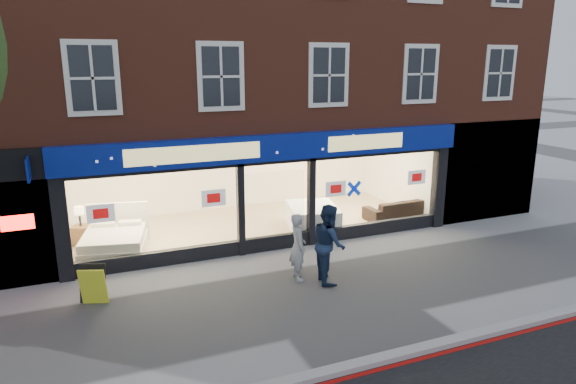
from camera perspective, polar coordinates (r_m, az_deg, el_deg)
ground at (r=12.09m, az=4.14°, el=-11.07°), size 120.00×120.00×0.00m
kerb_line at (r=9.76m, az=12.71°, el=-18.09°), size 60.00×0.10×0.01m
kerb_stone at (r=9.87m, az=12.03°, el=-17.28°), size 60.00×0.25×0.12m
showroom_floor at (r=16.59m, az=-3.98°, el=-3.66°), size 11.00×4.50×0.10m
building at (r=17.43m, az=-6.31°, el=19.22°), size 19.00×8.26×10.30m
display_bed at (r=14.86m, az=-18.70°, el=-5.10°), size 2.06×2.34×1.15m
bedside_table at (r=15.76m, az=-21.95°, el=-4.46°), size 0.60×0.60×0.55m
mattress_stack at (r=16.02m, az=2.74°, el=-2.78°), size 1.82×2.10×0.72m
sofa at (r=17.38m, az=11.91°, el=-1.85°), size 2.17×0.91×0.63m
a_board at (r=12.15m, az=-20.84°, el=-9.63°), size 0.66×0.54×0.88m
pedestrian_grey at (r=12.45m, az=1.10°, el=-6.09°), size 0.46×0.64×1.66m
pedestrian_blue at (r=12.33m, az=4.56°, el=-5.71°), size 0.90×1.06×1.92m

